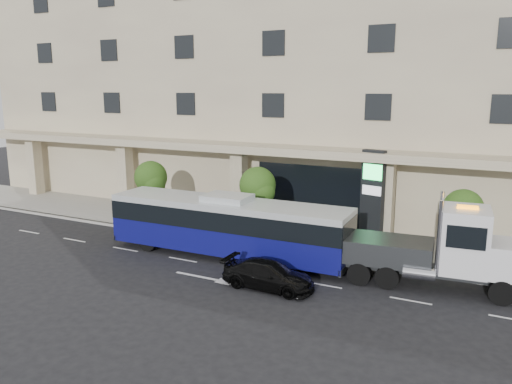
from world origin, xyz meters
TOP-DOWN VIEW (x-y plane):
  - ground at (0.00, 0.00)m, footprint 120.00×120.00m
  - sidewalk at (0.00, 5.00)m, footprint 120.00×6.00m
  - curb at (0.00, 2.00)m, footprint 120.00×0.30m
  - convention_center at (-0.00, 15.42)m, footprint 60.00×17.60m
  - tree_left at (-9.97, 3.59)m, footprint 2.27×2.20m
  - tree_mid at (-1.97, 3.59)m, footprint 2.28×2.20m
  - tree_right at (9.53, 3.59)m, footprint 2.10×2.00m
  - city_bus at (-2.15, 0.19)m, footprint 13.72×3.16m
  - tow_truck at (9.00, 0.62)m, footprint 9.66×3.05m
  - black_sedan at (1.80, -2.96)m, footprint 4.43×1.87m
  - signage_pylon at (4.33, 6.15)m, footprint 1.43×0.80m

SIDE VIEW (x-z plane):
  - ground at x=0.00m, z-range 0.00..0.00m
  - sidewalk at x=0.00m, z-range 0.00..0.15m
  - curb at x=0.00m, z-range 0.00..0.15m
  - black_sedan at x=1.80m, z-range 0.00..1.28m
  - city_bus at x=-2.15m, z-range 0.03..3.49m
  - tow_truck at x=9.00m, z-range -0.39..3.99m
  - signage_pylon at x=4.33m, z-range 0.20..5.65m
  - tree_right at x=9.53m, z-range 1.01..5.06m
  - tree_left at x=-9.97m, z-range 1.00..5.22m
  - tree_mid at x=-1.97m, z-range 1.07..5.45m
  - convention_center at x=0.00m, z-range -0.03..19.97m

